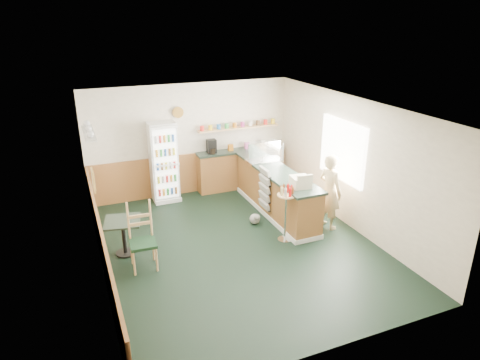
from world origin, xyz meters
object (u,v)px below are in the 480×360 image
shopkeeper (330,192)px  cafe_table (123,231)px  drinks_fridge (164,162)px  condiment_stand (286,205)px  cash_register (300,182)px  cafe_chair (141,233)px  display_case (264,152)px

shopkeeper → cafe_table: bearing=71.2°
shopkeeper → cafe_table: 4.14m
shopkeeper → cafe_table: size_ratio=2.14×
drinks_fridge → condiment_stand: drinks_fridge is taller
shopkeeper → cash_register: bearing=76.8°
cafe_chair → cafe_table: bearing=119.3°
cash_register → cafe_chair: cash_register is taller
display_case → shopkeeper: shopkeeper is taller
shopkeeper → condiment_stand: bearing=87.0°
drinks_fridge → display_case: (2.10, -1.04, 0.29)m
condiment_stand → cafe_table: condiment_stand is taller
drinks_fridge → cafe_table: size_ratio=2.54×
drinks_fridge → display_case: size_ratio=2.36×
cafe_table → shopkeeper: bearing=-7.0°
cash_register → cafe_table: (-3.40, 0.49, -0.62)m
cash_register → shopkeeper: shopkeeper is taller
shopkeeper → cafe_table: (-4.10, 0.50, -0.31)m
display_case → cash_register: (0.00, -1.64, -0.12)m
drinks_fridge → condiment_stand: (1.70, -2.87, -0.18)m
cash_register → cafe_chair: size_ratio=0.31×
cash_register → condiment_stand: 0.56m
cash_register → cafe_table: cash_register is taller
shopkeeper → cafe_table: shopkeeper is taller
drinks_fridge → cafe_chair: drinks_fridge is taller
cash_register → shopkeeper: 0.77m
display_case → shopkeeper: 1.85m
display_case → cafe_chair: bearing=-152.2°
cash_register → shopkeeper: (0.70, -0.02, -0.31)m
condiment_stand → cafe_table: 3.08m
shopkeeper → cafe_chair: bearing=78.2°
condiment_stand → cafe_chair: 2.76m
drinks_fridge → display_case: drinks_fridge is taller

